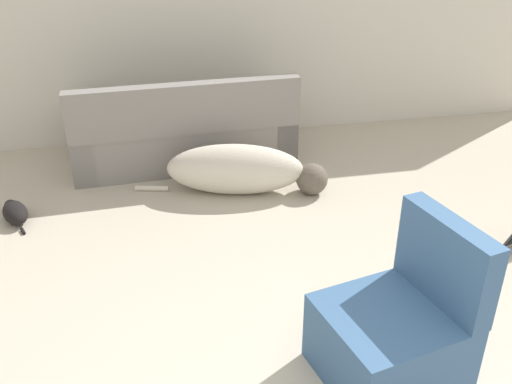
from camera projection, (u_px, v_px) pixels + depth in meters
The scene contains 6 objects.
wall_back at pixel (230, 16), 5.53m from camera, with size 7.21×0.06×2.40m.
couch at pixel (184, 135), 5.30m from camera, with size 2.05×0.90×0.84m.
dog at pixel (242, 170), 4.76m from camera, with size 1.63×0.65×0.43m.
cat at pixel (15, 212), 4.41m from camera, with size 0.28×0.47×0.15m.
book_red at pixel (463, 317), 3.41m from camera, with size 0.21×0.21×0.02m.
side_chair at pixel (398, 330), 2.92m from camera, with size 0.79×0.74×0.87m.
Camera 1 is at (-0.93, -1.41, 2.26)m, focal length 40.00 mm.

